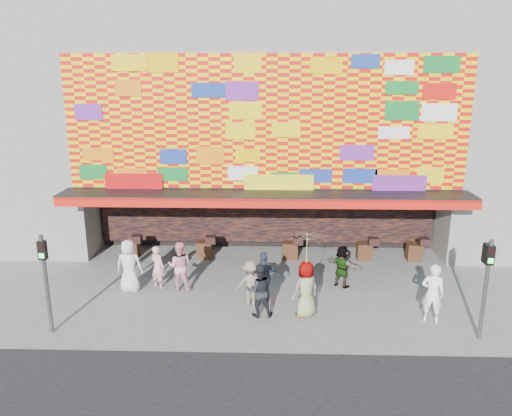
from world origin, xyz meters
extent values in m
plane|color=slate|center=(0.00, 0.00, 0.00)|extent=(90.00, 90.00, 0.00)
cube|color=gray|center=(0.00, 8.00, 6.50)|extent=(15.00, 8.00, 7.00)
cube|color=black|center=(0.00, 9.00, 1.50)|extent=(15.00, 6.00, 3.00)
cube|color=gray|center=(-7.30, 5.00, 1.50)|extent=(0.40, 2.00, 3.00)
cube|color=gray|center=(7.30, 5.00, 1.50)|extent=(0.40, 2.00, 3.00)
cube|color=black|center=(0.00, 3.40, 3.00)|extent=(15.20, 1.60, 0.12)
cube|color=red|center=(0.00, 2.62, 2.85)|extent=(15.20, 0.04, 0.35)
cube|color=#FFD000|center=(0.00, 3.96, 5.55)|extent=(14.80, 0.08, 4.90)
cube|color=black|center=(0.00, 5.85, 1.55)|extent=(14.00, 0.25, 2.50)
cylinder|color=#59595B|center=(-6.20, -1.50, 1.50)|extent=(0.12, 0.12, 3.00)
cube|color=black|center=(-6.20, -1.50, 2.55)|extent=(0.22, 0.18, 0.55)
cube|color=black|center=(-6.20, -1.59, 2.68)|extent=(0.14, 0.02, 0.14)
cube|color=#19E533|center=(-6.20, -1.59, 2.42)|extent=(0.14, 0.02, 0.14)
cylinder|color=#59595B|center=(6.20, -1.50, 1.50)|extent=(0.12, 0.12, 3.00)
cube|color=black|center=(6.20, -1.50, 2.55)|extent=(0.22, 0.18, 0.55)
cube|color=black|center=(6.20, -1.59, 2.68)|extent=(0.14, 0.02, 0.14)
cube|color=#19E533|center=(6.20, -1.59, 2.42)|extent=(0.14, 0.02, 0.14)
imported|color=silver|center=(-4.66, 1.40, 0.93)|extent=(0.91, 0.60, 1.85)
imported|color=pink|center=(-3.76, 1.72, 0.77)|extent=(0.67, 0.61, 1.54)
imported|color=black|center=(-0.13, -0.30, 0.86)|extent=(0.89, 0.73, 1.71)
imported|color=gray|center=(-0.43, 0.44, 0.76)|extent=(1.04, 0.69, 1.51)
imported|color=#2E3D50|center=(0.00, 0.63, 0.87)|extent=(1.10, 0.69, 1.75)
imported|color=gray|center=(2.73, 1.98, 0.76)|extent=(1.39, 1.21, 1.51)
imported|color=gray|center=(1.30, -0.27, 0.90)|extent=(1.04, 0.93, 1.79)
imported|color=white|center=(5.10, -0.52, 0.93)|extent=(0.77, 0.60, 1.87)
imported|color=pink|center=(-2.94, 1.57, 0.87)|extent=(0.88, 0.70, 1.74)
imported|color=beige|center=(1.30, -0.27, 2.23)|extent=(1.20, 1.23, 1.05)
cylinder|color=#4C3326|center=(1.30, -0.27, 1.25)|extent=(0.02, 0.02, 1.00)
camera|label=1|loc=(0.20, -14.46, 7.45)|focal=35.00mm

